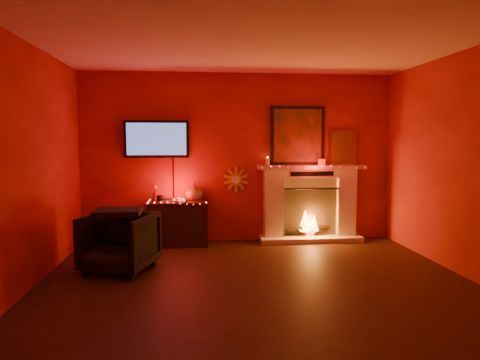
% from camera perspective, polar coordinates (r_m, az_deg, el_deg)
% --- Properties ---
extents(room, '(5.00, 5.00, 5.00)m').
position_cam_1_polar(room, '(4.42, 2.97, 1.68)').
color(room, black).
rests_on(room, ground).
extents(floor, '(5.00, 5.00, 0.00)m').
position_cam_1_polar(floor, '(4.70, 2.89, -14.96)').
color(floor, black).
rests_on(floor, ground).
extents(fireplace, '(1.72, 0.40, 2.18)m').
position_cam_1_polar(fireplace, '(7.05, 9.22, -2.14)').
color(fireplace, beige).
rests_on(fireplace, floor).
extents(tv, '(1.00, 0.07, 1.24)m').
position_cam_1_polar(tv, '(6.85, -11.04, 5.36)').
color(tv, black).
rests_on(tv, room).
extents(sunburst_clock, '(0.40, 0.03, 0.40)m').
position_cam_1_polar(sunburst_clock, '(6.90, -0.54, 0.08)').
color(sunburst_clock, gold).
rests_on(sunburst_clock, room).
extents(console_table, '(0.91, 0.58, 0.97)m').
position_cam_1_polar(console_table, '(6.75, -8.15, -5.35)').
color(console_table, black).
rests_on(console_table, floor).
extents(armchair, '(1.00, 1.01, 0.73)m').
position_cam_1_polar(armchair, '(5.58, -15.75, -8.00)').
color(armchair, black).
rests_on(armchair, floor).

